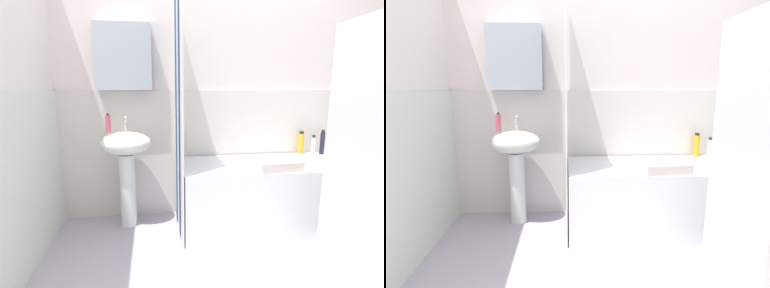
{
  "view_description": "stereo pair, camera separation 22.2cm",
  "coord_description": "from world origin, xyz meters",
  "views": [
    {
      "loc": [
        -0.72,
        -1.47,
        1.24
      ],
      "look_at": [
        -0.4,
        0.76,
        0.79
      ],
      "focal_mm": 27.06,
      "sensor_mm": 36.0,
      "label": 1
    },
    {
      "loc": [
        -0.5,
        -1.49,
        1.24
      ],
      "look_at": [
        -0.4,
        0.76,
        0.79
      ],
      "focal_mm": 27.06,
      "sensor_mm": 36.0,
      "label": 2
    }
  ],
  "objects": [
    {
      "name": "shower_curtain",
      "position": [
        -0.49,
        0.89,
        1.0
      ],
      "size": [
        0.01,
        0.67,
        2.0
      ],
      "color": "white",
      "rests_on": "ground_plane"
    },
    {
      "name": "conditioner_bottle",
      "position": [
        0.86,
        1.12,
        0.66
      ],
      "size": [
        0.04,
        0.04,
        0.19
      ],
      "color": "white",
      "rests_on": "bathtub"
    },
    {
      "name": "lotion_bottle",
      "position": [
        0.75,
        1.17,
        0.68
      ],
      "size": [
        0.06,
        0.06,
        0.23
      ],
      "color": "gold",
      "rests_on": "bathtub"
    },
    {
      "name": "towel_folded",
      "position": [
        0.29,
        0.68,
        0.61
      ],
      "size": [
        0.37,
        0.25,
        0.08
      ],
      "primitive_type": "cube",
      "rotation": [
        0.0,
        0.0,
        0.06
      ],
      "color": "silver",
      "rests_on": "bathtub"
    },
    {
      "name": "wall_back_tiled",
      "position": [
        -0.06,
        1.26,
        1.14
      ],
      "size": [
        3.6,
        0.18,
        2.4
      ],
      "color": "silver",
      "rests_on": "ground_plane"
    },
    {
      "name": "sink",
      "position": [
        -0.94,
        1.03,
        0.63
      ],
      "size": [
        0.44,
        0.34,
        0.85
      ],
      "color": "white",
      "rests_on": "ground_plane"
    },
    {
      "name": "faucet",
      "position": [
        -0.94,
        1.11,
        0.91
      ],
      "size": [
        0.03,
        0.12,
        0.12
      ],
      "color": "silver",
      "rests_on": "sink"
    },
    {
      "name": "body_wash_bottle",
      "position": [
        0.96,
        1.13,
        0.69
      ],
      "size": [
        0.04,
        0.04,
        0.24
      ],
      "color": "#23202F",
      "rests_on": "bathtub"
    },
    {
      "name": "soap_dispenser",
      "position": [
        -1.07,
        1.01,
        0.93
      ],
      "size": [
        0.05,
        0.05,
        0.17
      ],
      "color": "#CA5467",
      "rests_on": "sink"
    },
    {
      "name": "wall_left_tiled",
      "position": [
        -1.57,
        0.34,
        1.12
      ],
      "size": [
        0.07,
        1.81,
        2.4
      ],
      "color": "silver",
      "rests_on": "ground_plane"
    },
    {
      "name": "bathtub",
      "position": [
        0.29,
        0.89,
        0.29
      ],
      "size": [
        1.54,
        0.67,
        0.57
      ],
      "primitive_type": "cube",
      "color": "white",
      "rests_on": "ground_plane"
    }
  ]
}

